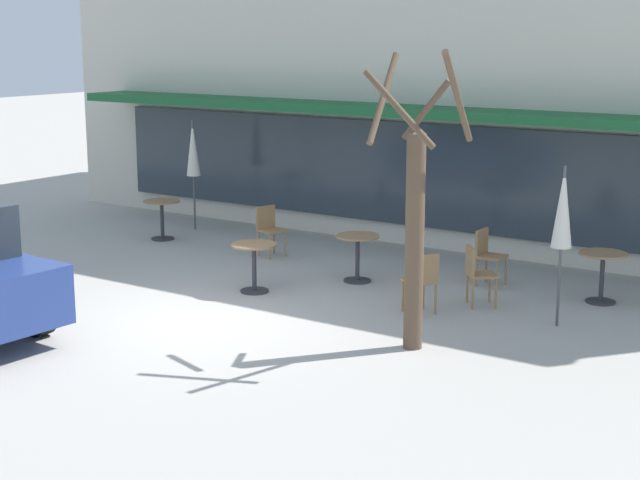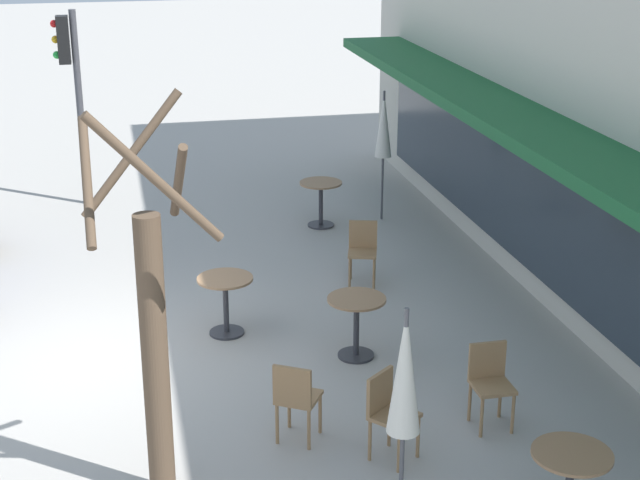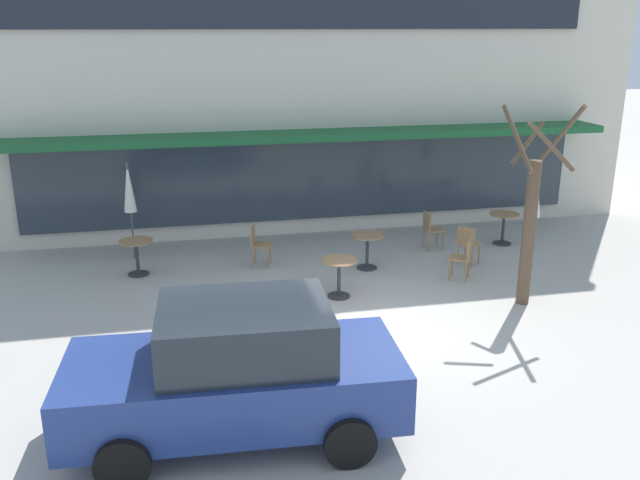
{
  "view_description": "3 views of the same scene",
  "coord_description": "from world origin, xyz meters",
  "px_view_note": "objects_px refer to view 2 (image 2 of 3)",
  "views": [
    {
      "loc": [
        8.76,
        -9.81,
        3.96
      ],
      "look_at": [
        0.54,
        2.3,
        0.81
      ],
      "focal_mm": 55.0,
      "sensor_mm": 36.0,
      "label": 1
    },
    {
      "loc": [
        10.97,
        0.45,
        5.3
      ],
      "look_at": [
        -0.78,
        3.03,
        0.98
      ],
      "focal_mm": 55.0,
      "sensor_mm": 36.0,
      "label": 2
    },
    {
      "loc": [
        -3.18,
        -10.11,
        5.02
      ],
      "look_at": [
        -0.5,
        2.4,
        0.95
      ],
      "focal_mm": 38.0,
      "sensor_mm": 36.0,
      "label": 3
    }
  ],
  "objects_px": {
    "cafe_table_by_tree": "(570,477)",
    "patio_umbrella_green_folded": "(405,373)",
    "cafe_chair_1": "(388,409)",
    "cafe_chair_0": "(490,378)",
    "cafe_chair_3": "(363,247)",
    "cafe_table_near_wall": "(226,296)",
    "cafe_table_streetside": "(356,317)",
    "street_tree": "(152,331)",
    "traffic_light_pole": "(71,75)",
    "cafe_table_mid_patio": "(321,196)",
    "cafe_chair_2": "(296,396)",
    "patio_umbrella_cream_folded": "(384,125)"
  },
  "relations": [
    {
      "from": "cafe_table_near_wall",
      "to": "cafe_chair_0",
      "type": "height_order",
      "value": "cafe_chair_0"
    },
    {
      "from": "cafe_table_mid_patio",
      "to": "traffic_light_pole",
      "type": "distance_m",
      "value": 4.78
    },
    {
      "from": "cafe_table_near_wall",
      "to": "patio_umbrella_green_folded",
      "type": "distance_m",
      "value": 4.74
    },
    {
      "from": "cafe_table_mid_patio",
      "to": "cafe_chair_1",
      "type": "xyz_separation_m",
      "value": [
        7.02,
        -0.87,
        0.01
      ]
    },
    {
      "from": "cafe_chair_2",
      "to": "traffic_light_pole",
      "type": "distance_m",
      "value": 9.13
    },
    {
      "from": "patio_umbrella_green_folded",
      "to": "cafe_chair_0",
      "type": "bearing_deg",
      "value": 139.36
    },
    {
      "from": "patio_umbrella_green_folded",
      "to": "cafe_chair_0",
      "type": "xyz_separation_m",
      "value": [
        -1.73,
        1.48,
        -1.1
      ]
    },
    {
      "from": "cafe_chair_3",
      "to": "cafe_chair_2",
      "type": "bearing_deg",
      "value": -23.46
    },
    {
      "from": "cafe_table_by_tree",
      "to": "street_tree",
      "type": "bearing_deg",
      "value": -110.54
    },
    {
      "from": "cafe_table_mid_patio",
      "to": "cafe_chair_2",
      "type": "relative_size",
      "value": 0.85
    },
    {
      "from": "patio_umbrella_green_folded",
      "to": "cafe_chair_0",
      "type": "height_order",
      "value": "patio_umbrella_green_folded"
    },
    {
      "from": "patio_umbrella_green_folded",
      "to": "cafe_chair_2",
      "type": "bearing_deg",
      "value": -162.96
    },
    {
      "from": "cafe_chair_3",
      "to": "traffic_light_pole",
      "type": "bearing_deg",
      "value": -139.73
    },
    {
      "from": "patio_umbrella_cream_folded",
      "to": "traffic_light_pole",
      "type": "bearing_deg",
      "value": -111.74
    },
    {
      "from": "street_tree",
      "to": "traffic_light_pole",
      "type": "relative_size",
      "value": 1.1
    },
    {
      "from": "cafe_chair_0",
      "to": "cafe_chair_1",
      "type": "distance_m",
      "value": 1.27
    },
    {
      "from": "cafe_table_mid_patio",
      "to": "patio_umbrella_cream_folded",
      "type": "height_order",
      "value": "patio_umbrella_cream_folded"
    },
    {
      "from": "cafe_chair_3",
      "to": "street_tree",
      "type": "xyz_separation_m",
      "value": [
        4.64,
        -3.14,
        1.13
      ]
    },
    {
      "from": "patio_umbrella_cream_folded",
      "to": "cafe_chair_1",
      "type": "bearing_deg",
      "value": -15.33
    },
    {
      "from": "cafe_chair_2",
      "to": "cafe_chair_3",
      "type": "relative_size",
      "value": 1.0
    },
    {
      "from": "cafe_table_near_wall",
      "to": "patio_umbrella_cream_folded",
      "type": "distance_m",
      "value": 5.19
    },
    {
      "from": "cafe_chair_1",
      "to": "cafe_chair_3",
      "type": "bearing_deg",
      "value": 168.42
    },
    {
      "from": "cafe_chair_3",
      "to": "street_tree",
      "type": "bearing_deg",
      "value": -34.06
    },
    {
      "from": "cafe_chair_2",
      "to": "street_tree",
      "type": "xyz_separation_m",
      "value": [
        0.62,
        -1.39,
        1.13
      ]
    },
    {
      "from": "cafe_table_streetside",
      "to": "cafe_table_mid_patio",
      "type": "bearing_deg",
      "value": 172.57
    },
    {
      "from": "patio_umbrella_green_folded",
      "to": "cafe_chair_1",
      "type": "relative_size",
      "value": 2.47
    },
    {
      "from": "cafe_table_near_wall",
      "to": "cafe_table_streetside",
      "type": "xyz_separation_m",
      "value": [
        0.97,
        1.44,
        0.0
      ]
    },
    {
      "from": "cafe_table_mid_patio",
      "to": "patio_umbrella_green_folded",
      "type": "relative_size",
      "value": 0.35
    },
    {
      "from": "cafe_chair_0",
      "to": "cafe_table_streetside",
      "type": "bearing_deg",
      "value": -152.04
    },
    {
      "from": "patio_umbrella_cream_folded",
      "to": "cafe_chair_1",
      "type": "relative_size",
      "value": 2.47
    },
    {
      "from": "cafe_table_mid_patio",
      "to": "cafe_chair_0",
      "type": "relative_size",
      "value": 0.85
    },
    {
      "from": "patio_umbrella_cream_folded",
      "to": "cafe_table_near_wall",
      "type": "bearing_deg",
      "value": -38.42
    },
    {
      "from": "cafe_table_by_tree",
      "to": "cafe_chair_1",
      "type": "relative_size",
      "value": 0.85
    },
    {
      "from": "cafe_table_streetside",
      "to": "traffic_light_pole",
      "type": "bearing_deg",
      "value": -154.74
    },
    {
      "from": "cafe_table_mid_patio",
      "to": "cafe_chair_2",
      "type": "distance_m",
      "value": 6.78
    },
    {
      "from": "cafe_chair_2",
      "to": "traffic_light_pole",
      "type": "bearing_deg",
      "value": -165.77
    },
    {
      "from": "cafe_table_by_tree",
      "to": "cafe_chair_3",
      "type": "distance_m",
      "value": 5.93
    },
    {
      "from": "cafe_table_streetside",
      "to": "street_tree",
      "type": "relative_size",
      "value": 0.2
    },
    {
      "from": "cafe_chair_2",
      "to": "cafe_chair_3",
      "type": "bearing_deg",
      "value": 156.54
    },
    {
      "from": "cafe_table_near_wall",
      "to": "cafe_table_mid_patio",
      "type": "distance_m",
      "value": 4.37
    },
    {
      "from": "cafe_table_by_tree",
      "to": "cafe_chair_1",
      "type": "bearing_deg",
      "value": -140.18
    },
    {
      "from": "cafe_table_near_wall",
      "to": "street_tree",
      "type": "height_order",
      "value": "street_tree"
    },
    {
      "from": "cafe_chair_0",
      "to": "cafe_chair_3",
      "type": "bearing_deg",
      "value": -175.96
    },
    {
      "from": "cafe_chair_2",
      "to": "cafe_chair_3",
      "type": "height_order",
      "value": "same"
    },
    {
      "from": "patio_umbrella_cream_folded",
      "to": "cafe_chair_2",
      "type": "xyz_separation_m",
      "value": [
        6.69,
        -2.79,
        -1.1
      ]
    },
    {
      "from": "cafe_table_by_tree",
      "to": "traffic_light_pole",
      "type": "distance_m",
      "value": 11.54
    },
    {
      "from": "cafe_table_by_tree",
      "to": "patio_umbrella_green_folded",
      "type": "distance_m",
      "value": 1.86
    },
    {
      "from": "cafe_table_by_tree",
      "to": "patio_umbrella_cream_folded",
      "type": "height_order",
      "value": "patio_umbrella_cream_folded"
    },
    {
      "from": "cafe_chair_3",
      "to": "cafe_table_by_tree",
      "type": "bearing_deg",
      "value": 2.83
    },
    {
      "from": "cafe_chair_2",
      "to": "cafe_chair_3",
      "type": "distance_m",
      "value": 4.38
    }
  ]
}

